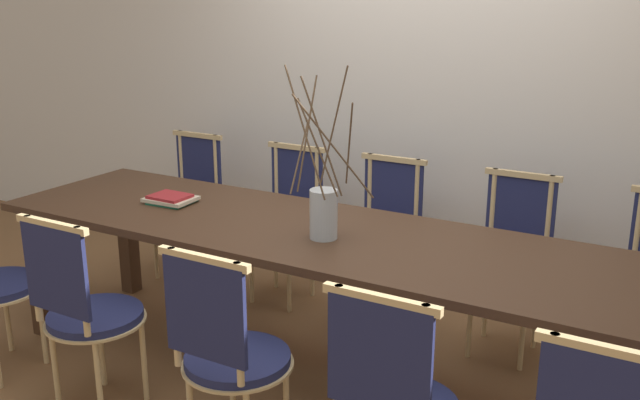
# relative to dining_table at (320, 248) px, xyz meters

# --- Properties ---
(ground_plane) EXTENTS (16.00, 16.00, 0.00)m
(ground_plane) POSITION_rel_dining_table_xyz_m (0.00, 0.00, -0.69)
(ground_plane) COLOR brown
(wall_rear) EXTENTS (12.00, 0.06, 3.20)m
(wall_rear) POSITION_rel_dining_table_xyz_m (0.00, 1.30, 0.91)
(wall_rear) COLOR silver
(wall_rear) RESTS_ON ground_plane
(dining_table) EXTENTS (3.40, 0.89, 0.77)m
(dining_table) POSITION_rel_dining_table_xyz_m (0.00, 0.00, 0.00)
(dining_table) COLOR #422B1C
(dining_table) RESTS_ON ground_plane
(chair_near_left) EXTENTS (0.45, 0.45, 0.95)m
(chair_near_left) POSITION_rel_dining_table_xyz_m (-0.75, -0.76, -0.18)
(chair_near_left) COLOR #1E234C
(chair_near_left) RESTS_ON ground_plane
(chair_near_center) EXTENTS (0.45, 0.45, 0.95)m
(chair_near_center) POSITION_rel_dining_table_xyz_m (0.03, -0.76, -0.18)
(chair_near_center) COLOR #1E234C
(chair_near_center) RESTS_ON ground_plane
(chair_near_right) EXTENTS (0.45, 0.45, 0.95)m
(chair_near_right) POSITION_rel_dining_table_xyz_m (0.73, -0.76, -0.18)
(chair_near_right) COLOR #1E234C
(chair_near_right) RESTS_ON ground_plane
(chair_far_leftend) EXTENTS (0.45, 0.45, 0.95)m
(chair_far_leftend) POSITION_rel_dining_table_xyz_m (-1.45, 0.76, -0.18)
(chair_far_leftend) COLOR #1E234C
(chair_far_leftend) RESTS_ON ground_plane
(chair_far_left) EXTENTS (0.45, 0.45, 0.95)m
(chair_far_left) POSITION_rel_dining_table_xyz_m (-0.68, 0.76, -0.18)
(chair_far_left) COLOR #1E234C
(chair_far_left) RESTS_ON ground_plane
(chair_far_center) EXTENTS (0.45, 0.45, 0.95)m
(chair_far_center) POSITION_rel_dining_table_xyz_m (-0.03, 0.76, -0.18)
(chair_far_center) COLOR #1E234C
(chair_far_center) RESTS_ON ground_plane
(chair_far_right) EXTENTS (0.45, 0.45, 0.95)m
(chair_far_right) POSITION_rel_dining_table_xyz_m (0.70, 0.76, -0.18)
(chair_far_right) COLOR #1E234C
(chair_far_right) RESTS_ON ground_plane
(vase_centerpiece) EXTENTS (0.40, 0.41, 0.78)m
(vase_centerpiece) POSITION_rel_dining_table_xyz_m (0.06, -0.08, 0.22)
(vase_centerpiece) COLOR #B2BCC1
(vase_centerpiece) RESTS_ON dining_table
(book_stack) EXTENTS (0.26, 0.20, 0.04)m
(book_stack) POSITION_rel_dining_table_xyz_m (-0.91, 0.01, 0.11)
(book_stack) COLOR #1E6B4C
(book_stack) RESTS_ON dining_table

